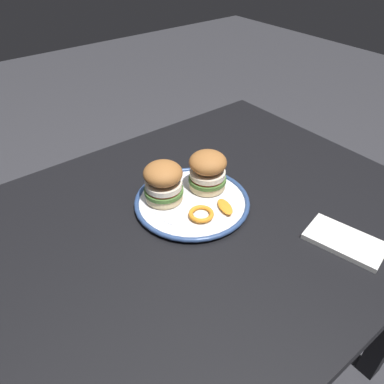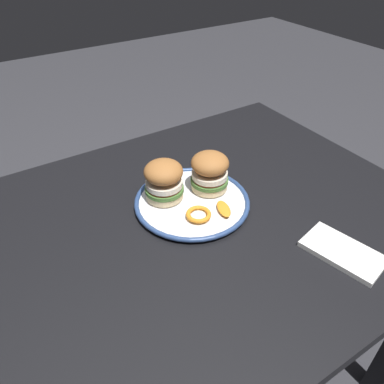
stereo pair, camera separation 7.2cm
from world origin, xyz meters
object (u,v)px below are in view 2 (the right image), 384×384
object	(u,v)px
dining_table	(185,255)
dinner_plate	(192,202)
sandwich_half_right	(210,171)
sandwich_half_left	(165,179)

from	to	relation	value
dining_table	dinner_plate	bearing A→B (deg)	42.93
dinner_plate	sandwich_half_right	xyz separation A→B (m)	(0.06, 0.02, 0.06)
dinner_plate	sandwich_half_left	bearing A→B (deg)	135.28
dining_table	sandwich_half_right	xyz separation A→B (m)	(0.12, 0.07, 0.18)
dinner_plate	sandwich_half_right	bearing A→B (deg)	15.62
dining_table	sandwich_half_left	bearing A→B (deg)	87.42
sandwich_half_left	sandwich_half_right	size ratio (longest dim) A/B	1.00
dinner_plate	sandwich_half_right	size ratio (longest dim) A/B	2.50
dinner_plate	sandwich_half_left	world-z (taller)	sandwich_half_left
sandwich_half_left	sandwich_half_right	xyz separation A→B (m)	(0.11, -0.03, 0.00)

